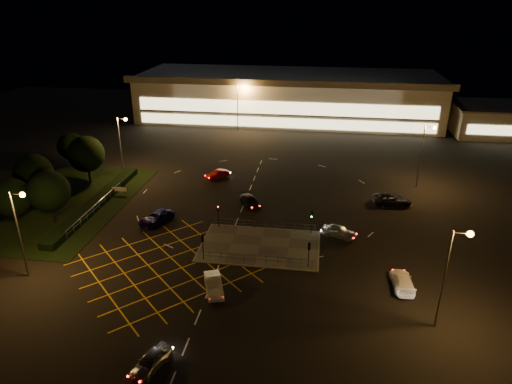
# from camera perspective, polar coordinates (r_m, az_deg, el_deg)

# --- Properties ---
(ground) EXTENTS (180.00, 180.00, 0.00)m
(ground) POSITION_cam_1_polar(r_m,az_deg,el_deg) (57.79, -1.21, -5.65)
(ground) COLOR black
(ground) RESTS_ON ground
(pedestrian_island) EXTENTS (14.00, 9.00, 0.12)m
(pedestrian_island) POSITION_cam_1_polar(r_m,az_deg,el_deg) (55.78, 0.49, -6.74)
(pedestrian_island) COLOR #4C4944
(pedestrian_island) RESTS_ON ground
(grass_verge) EXTENTS (18.00, 30.00, 0.08)m
(grass_verge) POSITION_cam_1_polar(r_m,az_deg,el_deg) (72.35, -22.80, -1.31)
(grass_verge) COLOR black
(grass_verge) RESTS_ON ground
(hedge) EXTENTS (2.00, 26.00, 1.00)m
(hedge) POSITION_cam_1_polar(r_m,az_deg,el_deg) (69.78, -19.33, -1.25)
(hedge) COLOR black
(hedge) RESTS_ON ground
(supermarket) EXTENTS (72.00, 26.50, 10.50)m
(supermarket) POSITION_cam_1_polar(r_m,az_deg,el_deg) (114.33, 4.02, 11.92)
(supermarket) COLOR beige
(supermarket) RESTS_ON ground
(retail_unit_a) EXTENTS (18.80, 14.80, 6.35)m
(retail_unit_a) POSITION_cam_1_polar(r_m,az_deg,el_deg) (113.05, 27.79, 8.06)
(retail_unit_a) COLOR beige
(retail_unit_a) RESTS_ON ground
(streetlight_sw) EXTENTS (1.78, 0.56, 10.03)m
(streetlight_sw) POSITION_cam_1_polar(r_m,az_deg,el_deg) (52.90, -27.39, -3.41)
(streetlight_sw) COLOR slate
(streetlight_sw) RESTS_ON ground
(streetlight_se) EXTENTS (1.78, 0.56, 10.03)m
(streetlight_se) POSITION_cam_1_polar(r_m,az_deg,el_deg) (43.40, 23.27, -8.46)
(streetlight_se) COLOR slate
(streetlight_se) RESTS_ON ground
(streetlight_nw) EXTENTS (1.78, 0.56, 10.03)m
(streetlight_nw) POSITION_cam_1_polar(r_m,az_deg,el_deg) (78.03, -16.40, 6.47)
(streetlight_nw) COLOR slate
(streetlight_nw) RESTS_ON ground
(streetlight_ne) EXTENTS (1.78, 0.56, 10.03)m
(streetlight_ne) POSITION_cam_1_polar(r_m,az_deg,el_deg) (74.71, 20.36, 5.21)
(streetlight_ne) COLOR slate
(streetlight_ne) RESTS_ON ground
(streetlight_far_left) EXTENTS (1.78, 0.56, 10.03)m
(streetlight_far_left) POSITION_cam_1_polar(r_m,az_deg,el_deg) (101.73, -2.10, 11.23)
(streetlight_far_left) COLOR slate
(streetlight_far_left) RESTS_ON ground
(streetlight_far_right) EXTENTS (1.78, 0.56, 10.03)m
(streetlight_far_right) POSITION_cam_1_polar(r_m,az_deg,el_deg) (104.37, 20.63, 10.08)
(streetlight_far_right) COLOR slate
(streetlight_far_right) RESTS_ON ground
(signal_sw) EXTENTS (0.28, 0.30, 3.15)m
(signal_sw) POSITION_cam_1_polar(r_m,az_deg,el_deg) (52.31, -6.67, -6.20)
(signal_sw) COLOR black
(signal_sw) RESTS_ON pedestrian_island
(signal_se) EXTENTS (0.28, 0.30, 3.15)m
(signal_se) POSITION_cam_1_polar(r_m,az_deg,el_deg) (50.78, 6.64, -7.18)
(signal_se) COLOR black
(signal_se) RESTS_ON pedestrian_island
(signal_nw) EXTENTS (0.28, 0.30, 3.15)m
(signal_nw) POSITION_cam_1_polar(r_m,az_deg,el_deg) (59.15, -4.73, -2.42)
(signal_nw) COLOR black
(signal_nw) RESTS_ON pedestrian_island
(signal_ne) EXTENTS (0.28, 0.30, 3.15)m
(signal_ne) POSITION_cam_1_polar(r_m,az_deg,el_deg) (57.81, 6.96, -3.17)
(signal_ne) COLOR black
(signal_ne) RESTS_ON pedestrian_island
(tree_a) EXTENTS (5.04, 5.04, 6.86)m
(tree_a) POSITION_cam_1_polar(r_m,az_deg,el_deg) (65.84, -28.27, -0.66)
(tree_a) COLOR black
(tree_a) RESTS_ON ground
(tree_b) EXTENTS (5.40, 5.40, 7.35)m
(tree_b) POSITION_cam_1_polar(r_m,az_deg,el_deg) (72.84, -26.07, 2.20)
(tree_b) COLOR black
(tree_b) RESTS_ON ground
(tree_c) EXTENTS (5.76, 5.76, 7.84)m
(tree_c) POSITION_cam_1_polar(r_m,az_deg,el_deg) (77.06, -20.46, 4.47)
(tree_c) COLOR black
(tree_c) RESTS_ON ground
(tree_d) EXTENTS (4.68, 4.68, 6.37)m
(tree_d) POSITION_cam_1_polar(r_m,az_deg,el_deg) (85.20, -22.10, 5.30)
(tree_d) COLOR black
(tree_d) RESTS_ON ground
(tree_e) EXTENTS (5.40, 5.40, 7.35)m
(tree_e) POSITION_cam_1_polar(r_m,az_deg,el_deg) (64.98, -24.49, 0.07)
(tree_e) COLOR black
(tree_e) RESTS_ON ground
(car_near_silver) EXTENTS (2.93, 4.47, 1.42)m
(car_near_silver) POSITION_cam_1_polar(r_m,az_deg,el_deg) (40.49, -12.98, -19.91)
(car_near_silver) COLOR #989A9E
(car_near_silver) RESTS_ON ground
(car_queue_white) EXTENTS (3.09, 4.85, 1.51)m
(car_queue_white) POSITION_cam_1_polar(r_m,az_deg,el_deg) (47.93, -5.31, -11.47)
(car_queue_white) COLOR silver
(car_queue_white) RESTS_ON ground
(car_left_blue) EXTENTS (4.30, 5.78, 1.46)m
(car_left_blue) POSITION_cam_1_polar(r_m,az_deg,el_deg) (62.32, -12.36, -3.19)
(car_left_blue) COLOR #0D0A41
(car_left_blue) RESTS_ON ground
(car_far_dkgrey) EXTENTS (3.99, 4.95, 1.35)m
(car_far_dkgrey) POSITION_cam_1_polar(r_m,az_deg,el_deg) (65.84, -0.72, -1.17)
(car_far_dkgrey) COLOR black
(car_far_dkgrey) RESTS_ON ground
(car_right_silver) EXTENTS (4.76, 3.18, 1.51)m
(car_right_silver) POSITION_cam_1_polar(r_m,az_deg,el_deg) (58.41, 10.32, -4.89)
(car_right_silver) COLOR #ADB0B5
(car_right_silver) RESTS_ON ground
(car_circ_red) EXTENTS (3.73, 3.75, 1.29)m
(car_circ_red) POSITION_cam_1_polar(r_m,az_deg,el_deg) (76.13, -4.79, 2.23)
(car_circ_red) COLOR maroon
(car_circ_red) RESTS_ON ground
(car_east_grey) EXTENTS (5.83, 3.10, 1.56)m
(car_east_grey) POSITION_cam_1_polar(r_m,az_deg,el_deg) (69.18, 16.66, -0.85)
(car_east_grey) COLOR black
(car_east_grey) RESTS_ON ground
(car_approach_white) EXTENTS (2.28, 5.06, 1.44)m
(car_approach_white) POSITION_cam_1_polar(r_m,az_deg,el_deg) (50.66, 17.82, -10.57)
(car_approach_white) COLOR white
(car_approach_white) RESTS_ON ground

